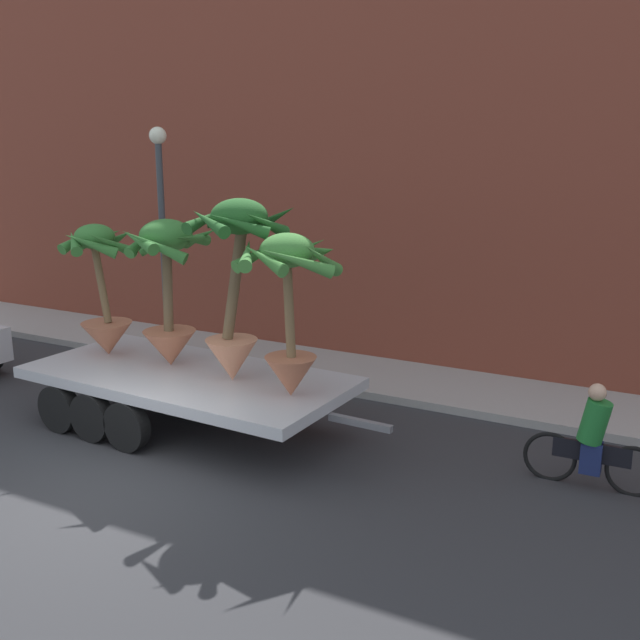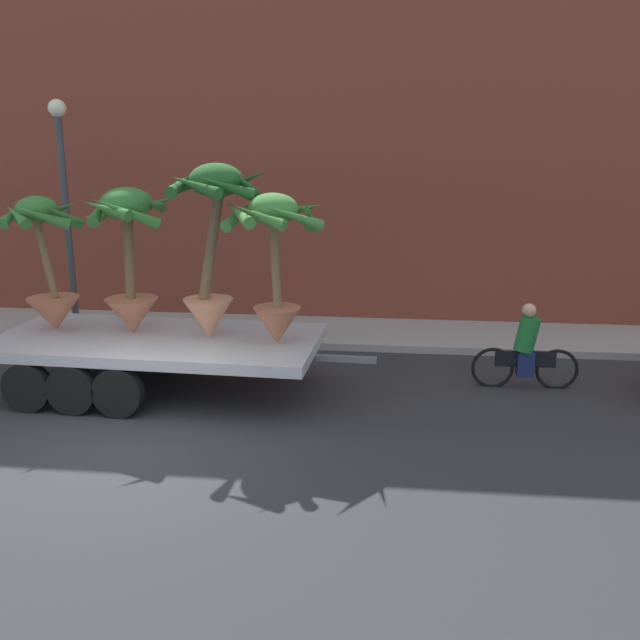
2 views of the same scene
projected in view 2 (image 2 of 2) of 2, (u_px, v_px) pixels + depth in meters
The scene contains 10 objects.
ground_plane at pixel (130, 450), 9.99m from camera, with size 60.00×60.00×0.00m, color #2D2D30.
sidewalk at pixel (231, 330), 15.83m from camera, with size 24.00×2.20×0.15m, color #A39E99.
building_facade at pixel (242, 125), 16.34m from camera, with size 24.00×1.20×8.99m, color brown.
flatbed_trailer at pixel (145, 348), 12.11m from camera, with size 6.49×2.78×0.98m.
potted_palm_rear at pixel (213, 240), 11.50m from camera, with size 1.60×1.68×2.88m.
potted_palm_middle at pixel (275, 256), 11.24m from camera, with size 1.70×1.67×2.44m.
potted_palm_front at pixel (129, 253), 11.91m from camera, with size 1.74×1.72×2.48m.
potted_palm_extra at pixel (47, 267), 12.12m from camera, with size 1.26×1.39×2.32m.
cyclist at pixel (526, 351), 12.27m from camera, with size 1.84×0.35×1.54m.
street_lamp at pixel (64, 188), 14.61m from camera, with size 0.36×0.36×4.83m.
Camera 2 is at (3.68, -8.84, 4.30)m, focal length 39.86 mm.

